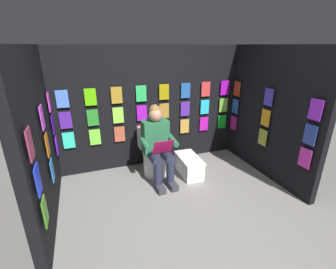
# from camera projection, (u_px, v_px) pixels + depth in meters

# --- Properties ---
(ground_plane) EXTENTS (30.00, 30.00, 0.00)m
(ground_plane) POSITION_uv_depth(u_px,v_px,m) (205.00, 236.00, 2.67)
(ground_plane) COLOR gray
(display_wall_back) EXTENTS (3.25, 0.14, 2.03)m
(display_wall_back) POSITION_uv_depth(u_px,v_px,m) (152.00, 107.00, 4.07)
(display_wall_back) COLOR black
(display_wall_back) RESTS_ON ground
(display_wall_left) EXTENTS (0.14, 1.95, 2.03)m
(display_wall_left) POSITION_uv_depth(u_px,v_px,m) (270.00, 114.00, 3.70)
(display_wall_left) COLOR black
(display_wall_left) RESTS_ON ground
(display_wall_right) EXTENTS (0.14, 1.95, 2.03)m
(display_wall_right) POSITION_uv_depth(u_px,v_px,m) (38.00, 141.00, 2.64)
(display_wall_right) COLOR black
(display_wall_right) RESTS_ON ground
(toilet) EXTENTS (0.41, 0.56, 0.77)m
(toilet) POSITION_uv_depth(u_px,v_px,m) (153.00, 155.00, 3.90)
(toilet) COLOR white
(toilet) RESTS_ON ground
(person_reading) EXTENTS (0.54, 0.69, 1.19)m
(person_reading) POSITION_uv_depth(u_px,v_px,m) (158.00, 144.00, 3.61)
(person_reading) COLOR #286B42
(person_reading) RESTS_ON ground
(comic_longbox_near) EXTENTS (0.34, 0.62, 0.31)m
(comic_longbox_near) POSITION_uv_depth(u_px,v_px,m) (189.00, 165.00, 3.91)
(comic_longbox_near) COLOR white
(comic_longbox_near) RESTS_ON ground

